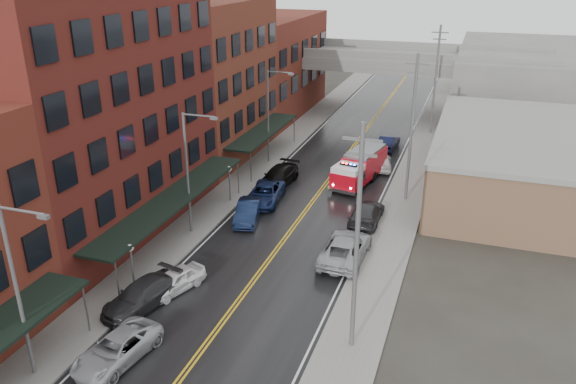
% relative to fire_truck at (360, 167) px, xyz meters
% --- Properties ---
extents(road, '(11.00, 160.00, 0.02)m').
position_rel_fire_truck_xyz_m(road, '(-2.68, -7.71, -1.48)').
color(road, black).
rests_on(road, ground).
extents(sidewalk_left, '(3.00, 160.00, 0.15)m').
position_rel_fire_truck_xyz_m(sidewalk_left, '(-9.98, -7.71, -1.42)').
color(sidewalk_left, slate).
rests_on(sidewalk_left, ground).
extents(sidewalk_right, '(3.00, 160.00, 0.15)m').
position_rel_fire_truck_xyz_m(sidewalk_right, '(4.62, -7.71, -1.42)').
color(sidewalk_right, slate).
rests_on(sidewalk_right, ground).
extents(curb_left, '(0.30, 160.00, 0.15)m').
position_rel_fire_truck_xyz_m(curb_left, '(-8.33, -7.71, -1.42)').
color(curb_left, gray).
rests_on(curb_left, ground).
extents(curb_right, '(0.30, 160.00, 0.15)m').
position_rel_fire_truck_xyz_m(curb_right, '(2.97, -7.71, -1.42)').
color(curb_right, gray).
rests_on(curb_right, ground).
extents(brick_building_b, '(9.00, 20.00, 18.00)m').
position_rel_fire_truck_xyz_m(brick_building_b, '(-15.98, -14.71, 7.51)').
color(brick_building_b, maroon).
rests_on(brick_building_b, ground).
extents(brick_building_c, '(9.00, 15.00, 15.00)m').
position_rel_fire_truck_xyz_m(brick_building_c, '(-15.98, 2.79, 6.01)').
color(brick_building_c, brown).
rests_on(brick_building_c, ground).
extents(brick_building_far, '(9.00, 20.00, 12.00)m').
position_rel_fire_truck_xyz_m(brick_building_far, '(-15.98, 20.29, 4.51)').
color(brick_building_far, maroon).
rests_on(brick_building_far, ground).
extents(tan_building, '(14.00, 22.00, 5.00)m').
position_rel_fire_truck_xyz_m(tan_building, '(13.32, 2.29, 1.01)').
color(tan_building, brown).
rests_on(tan_building, ground).
extents(right_far_block, '(18.00, 30.00, 8.00)m').
position_rel_fire_truck_xyz_m(right_far_block, '(15.32, 32.29, 2.51)').
color(right_far_block, slate).
rests_on(right_far_block, ground).
extents(awning_1, '(2.60, 18.00, 3.09)m').
position_rel_fire_truck_xyz_m(awning_1, '(-10.17, -14.71, 1.50)').
color(awning_1, black).
rests_on(awning_1, ground).
extents(awning_2, '(2.60, 13.00, 3.09)m').
position_rel_fire_truck_xyz_m(awning_2, '(-10.17, 2.79, 1.49)').
color(awning_2, black).
rests_on(awning_2, ground).
extents(globe_lamp_1, '(0.44, 0.44, 3.12)m').
position_rel_fire_truck_xyz_m(globe_lamp_1, '(-9.08, -21.71, 0.82)').
color(globe_lamp_1, '#59595B').
rests_on(globe_lamp_1, ground).
extents(globe_lamp_2, '(0.44, 0.44, 3.12)m').
position_rel_fire_truck_xyz_m(globe_lamp_2, '(-9.08, -7.71, 0.82)').
color(globe_lamp_2, '#59595B').
rests_on(globe_lamp_2, ground).
extents(street_lamp_0, '(2.64, 0.22, 9.00)m').
position_rel_fire_truck_xyz_m(street_lamp_0, '(-9.23, -29.71, 3.69)').
color(street_lamp_0, '#59595B').
rests_on(street_lamp_0, ground).
extents(street_lamp_1, '(2.64, 0.22, 9.00)m').
position_rel_fire_truck_xyz_m(street_lamp_1, '(-9.23, -13.71, 3.69)').
color(street_lamp_1, '#59595B').
rests_on(street_lamp_1, ground).
extents(street_lamp_2, '(2.64, 0.22, 9.00)m').
position_rel_fire_truck_xyz_m(street_lamp_2, '(-9.23, 2.29, 3.69)').
color(street_lamp_2, '#59595B').
rests_on(street_lamp_2, ground).
extents(utility_pole_0, '(1.80, 0.24, 12.00)m').
position_rel_fire_truck_xyz_m(utility_pole_0, '(4.52, -22.71, 4.81)').
color(utility_pole_0, '#59595B').
rests_on(utility_pole_0, ground).
extents(utility_pole_1, '(1.80, 0.24, 12.00)m').
position_rel_fire_truck_xyz_m(utility_pole_1, '(4.52, -2.71, 4.81)').
color(utility_pole_1, '#59595B').
rests_on(utility_pole_1, ground).
extents(utility_pole_2, '(1.80, 0.24, 12.00)m').
position_rel_fire_truck_xyz_m(utility_pole_2, '(4.52, 17.29, 4.81)').
color(utility_pole_2, '#59595B').
rests_on(utility_pole_2, ground).
extents(overpass, '(40.00, 10.00, 7.50)m').
position_rel_fire_truck_xyz_m(overpass, '(-2.68, 24.29, 4.49)').
color(overpass, slate).
rests_on(overpass, ground).
extents(fire_truck, '(4.09, 7.86, 2.76)m').
position_rel_fire_truck_xyz_m(fire_truck, '(0.00, 0.00, 0.00)').
color(fire_truck, red).
rests_on(fire_truck, ground).
extents(parked_car_left_2, '(3.03, 5.22, 1.37)m').
position_rel_fire_truck_xyz_m(parked_car_left_2, '(-6.28, -27.51, -0.81)').
color(parked_car_left_2, '#A0A3A8').
rests_on(parked_car_left_2, ground).
extents(parked_car_left_3, '(3.24, 5.55, 1.51)m').
position_rel_fire_truck_xyz_m(parked_car_left_3, '(-7.68, -23.06, -0.74)').
color(parked_car_left_3, '#29292C').
rests_on(parked_car_left_3, ground).
extents(parked_car_left_4, '(2.88, 4.34, 1.37)m').
position_rel_fire_truck_xyz_m(parked_car_left_4, '(-6.74, -20.91, -0.81)').
color(parked_car_left_4, white).
rests_on(parked_car_left_4, ground).
extents(parked_car_left_5, '(2.63, 4.87, 1.52)m').
position_rel_fire_truck_xyz_m(parked_car_left_5, '(-6.31, -10.51, -0.73)').
color(parked_car_left_5, '#0E1934').
rests_on(parked_car_left_5, ground).
extents(parked_car_left_6, '(3.06, 5.61, 1.49)m').
position_rel_fire_truck_xyz_m(parked_car_left_6, '(-6.35, -6.80, -0.75)').
color(parked_car_left_6, '#131F47').
rests_on(parked_car_left_6, ground).
extents(parked_car_left_7, '(2.65, 5.63, 1.59)m').
position_rel_fire_truck_xyz_m(parked_car_left_7, '(-6.59, -2.91, -0.70)').
color(parked_car_left_7, black).
rests_on(parked_car_left_7, ground).
extents(parked_car_right_0, '(2.80, 5.98, 1.66)m').
position_rel_fire_truck_xyz_m(parked_car_right_0, '(2.06, -13.91, -0.67)').
color(parked_car_right_0, '#9B9FA2').
rests_on(parked_car_right_0, ground).
extents(parked_car_right_1, '(2.19, 5.29, 1.53)m').
position_rel_fire_truck_xyz_m(parked_car_right_1, '(2.27, -7.91, -0.73)').
color(parked_car_right_1, '#2A2B2D').
rests_on(parked_car_right_1, ground).
extents(parked_car_right_2, '(2.51, 4.50, 1.45)m').
position_rel_fire_truck_xyz_m(parked_car_right_2, '(1.34, 4.09, -0.77)').
color(parked_car_right_2, silver).
rests_on(parked_car_right_2, ground).
extents(parked_car_right_3, '(1.87, 4.64, 1.50)m').
position_rel_fire_truck_xyz_m(parked_car_right_3, '(0.92, 10.09, -0.74)').
color(parked_car_right_3, black).
rests_on(parked_car_right_3, ground).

